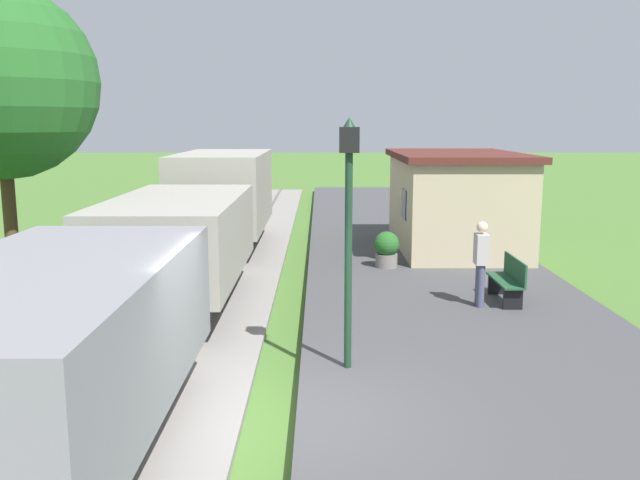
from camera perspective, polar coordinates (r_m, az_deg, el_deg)
The scene contains 12 objects.
ground_plane at distance 8.78m, azimuth -3.30°, elevation -16.22°, with size 160.00×160.00×0.00m, color #47702D.
platform_slab at distance 9.12m, azimuth 17.92°, elevation -14.81°, with size 6.00×60.00×0.25m, color #424244.
track_ballast at distance 9.21m, azimuth -18.93°, elevation -15.06°, with size 3.80×60.00×0.12m, color gray.
rail_near at distance 8.96m, azimuth -14.47°, elevation -14.65°, with size 0.07×60.00×0.14m, color slate.
rail_far at distance 9.41m, azimuth -23.25°, elevation -13.93°, with size 0.07×60.00×0.14m, color slate.
freight_train at distance 14.55m, azimuth -11.39°, elevation 0.41°, with size 2.50×19.40×2.72m.
station_hut at distance 19.76m, azimuth 11.50°, elevation 3.32°, with size 3.50×5.80×2.78m.
bench_near_hut at distance 14.23m, azimuth 15.84°, elevation -3.21°, with size 0.42×1.50×0.91m.
person_waiting at distance 13.64m, azimuth 13.62°, elevation -1.69°, with size 0.25×0.38×1.71m.
potted_planter at distance 17.02m, azimuth 5.78°, elevation -0.75°, with size 0.64×0.64×0.92m.
lamp_post_near at distance 9.65m, azimuth 2.56°, elevation 3.58°, with size 0.28×0.28×3.70m.
tree_trackside_far at distance 15.66m, azimuth -25.49°, elevation 11.96°, with size 4.02×4.02×6.70m.
Camera 1 is at (0.50, -7.87, 3.87)m, focal length 37.65 mm.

